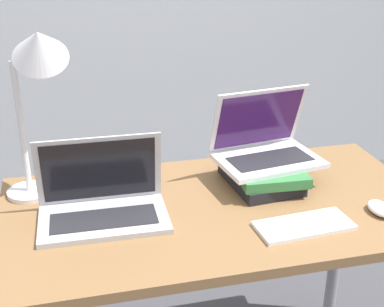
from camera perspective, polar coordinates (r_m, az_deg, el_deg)
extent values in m
cube|color=brown|center=(1.64, 2.87, -5.97)|extent=(1.31, 0.69, 0.03)
cylinder|color=gray|center=(2.05, -16.40, -13.20)|extent=(0.05, 0.05, 0.74)
cylinder|color=gray|center=(2.27, 15.25, -8.97)|extent=(0.05, 0.05, 0.74)
cube|color=#B2B2B7|center=(1.56, -9.38, -6.93)|extent=(0.37, 0.23, 0.02)
cube|color=#232328|center=(1.55, -9.37, -6.88)|extent=(0.30, 0.12, 0.00)
cube|color=#B2B2B7|center=(1.59, -9.87, -1.68)|extent=(0.37, 0.05, 0.22)
cube|color=black|center=(1.59, -9.86, -1.77)|extent=(0.33, 0.04, 0.19)
cube|color=black|center=(1.77, 7.33, -2.67)|extent=(0.22, 0.28, 0.04)
cube|color=#33753D|center=(1.75, 8.02, -1.70)|extent=(0.23, 0.27, 0.03)
cube|color=silver|center=(1.76, 8.10, -0.68)|extent=(0.35, 0.27, 0.02)
cube|color=#232328|center=(1.74, 8.34, -0.58)|extent=(0.28, 0.16, 0.00)
cube|color=silver|center=(1.78, 7.07, 3.72)|extent=(0.33, 0.12, 0.22)
cube|color=#381451|center=(1.78, 7.13, 3.63)|extent=(0.30, 0.10, 0.19)
cube|color=white|center=(1.55, 11.86, -7.54)|extent=(0.28, 0.14, 0.01)
cube|color=silver|center=(1.55, 11.88, -7.32)|extent=(0.26, 0.11, 0.00)
ellipsoid|color=white|center=(1.68, 19.46, -5.56)|extent=(0.06, 0.10, 0.03)
cylinder|color=white|center=(1.77, -16.89, -3.94)|extent=(0.14, 0.14, 0.01)
cylinder|color=white|center=(1.68, -17.74, 2.54)|extent=(0.02, 0.02, 0.41)
cone|color=white|center=(1.57, -16.02, 11.08)|extent=(0.16, 0.19, 0.17)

